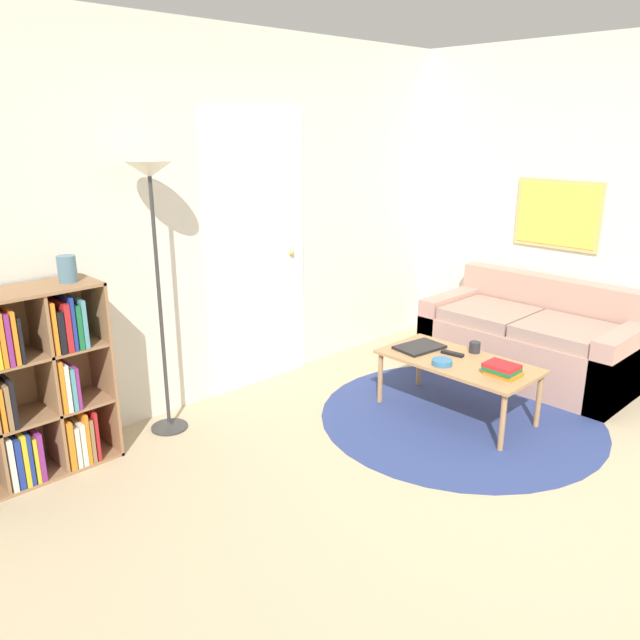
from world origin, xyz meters
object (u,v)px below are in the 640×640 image
object	(u,v)px
coffee_table	(458,365)
vase_on_shelf	(67,269)
laptop	(420,347)
bowl	(442,362)
bookshelf	(14,393)
cup	(475,347)
floor_lamp	(152,205)
couch	(532,342)

from	to	relation	value
coffee_table	vase_on_shelf	xyz separation A→B (m)	(-2.10, 1.25, 0.80)
laptop	bowl	distance (m)	0.34
bookshelf	cup	distance (m)	2.96
vase_on_shelf	floor_lamp	bearing A→B (deg)	-4.48
laptop	bookshelf	bearing A→B (deg)	159.42
cup	coffee_table	bearing A→B (deg)	-178.77
couch	vase_on_shelf	bearing A→B (deg)	158.60
laptop	vase_on_shelf	world-z (taller)	vase_on_shelf
bookshelf	bowl	world-z (taller)	bookshelf
laptop	vase_on_shelf	size ratio (longest dim) A/B	2.41
couch	bowl	distance (m)	1.25
coffee_table	bowl	distance (m)	0.17
bookshelf	coffee_table	bearing A→B (deg)	-26.86
coffee_table	bowl	world-z (taller)	bowl
bowl	vase_on_shelf	bearing A→B (deg)	147.66
floor_lamp	vase_on_shelf	xyz separation A→B (m)	(-0.54, 0.04, -0.32)
vase_on_shelf	coffee_table	bearing A→B (deg)	-30.86
laptop	bowl	size ratio (longest dim) A/B	2.64
bowl	cup	distance (m)	0.37
bowl	vase_on_shelf	distance (m)	2.42
floor_lamp	vase_on_shelf	distance (m)	0.63
couch	cup	bearing A→B (deg)	-179.81
bookshelf	laptop	bearing A→B (deg)	-20.58
bowl	couch	bearing A→B (deg)	-0.76
floor_lamp	couch	distance (m)	3.14
bookshelf	floor_lamp	distance (m)	1.33
laptop	cup	size ratio (longest dim) A/B	4.65
coffee_table	vase_on_shelf	world-z (taller)	vase_on_shelf
bookshelf	laptop	distance (m)	2.64
cup	vase_on_shelf	bearing A→B (deg)	151.57
bookshelf	coffee_table	world-z (taller)	bookshelf
couch	bowl	world-z (taller)	couch
bowl	laptop	bearing A→B (deg)	63.54
cup	couch	bearing A→B (deg)	0.19
laptop	coffee_table	bearing A→B (deg)	-89.10
floor_lamp	cup	bearing A→B (deg)	-34.31
bookshelf	cup	bearing A→B (deg)	-24.95
couch	laptop	size ratio (longest dim) A/B	4.44
bookshelf	floor_lamp	size ratio (longest dim) A/B	0.63
vase_on_shelf	couch	bearing A→B (deg)	-21.40
floor_lamp	bowl	bearing A→B (deg)	-40.23
floor_lamp	couch	world-z (taller)	floor_lamp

